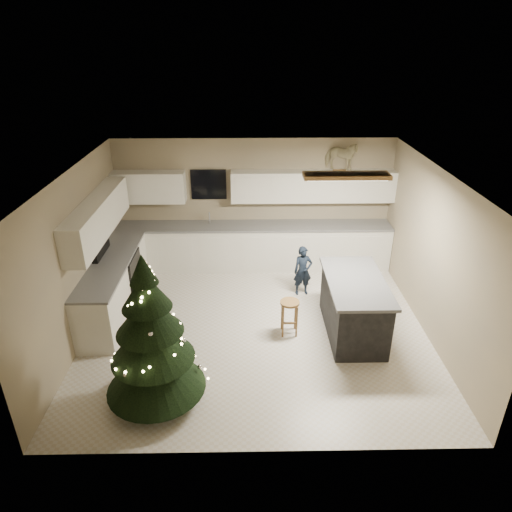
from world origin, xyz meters
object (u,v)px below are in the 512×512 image
(island, at_px, (354,306))
(bar_stool, at_px, (290,309))
(toddler, at_px, (303,271))
(rocking_horse, at_px, (341,156))
(christmas_tree, at_px, (152,344))

(island, relative_size, bar_stool, 2.88)
(island, relative_size, toddler, 1.79)
(island, distance_m, rocking_horse, 3.06)
(christmas_tree, bearing_deg, island, 26.89)
(island, distance_m, christmas_tree, 3.27)
(island, bearing_deg, toddler, 118.81)
(bar_stool, distance_m, rocking_horse, 3.29)
(island, height_order, rocking_horse, rocking_horse)
(rocking_horse, bearing_deg, bar_stool, 176.45)
(christmas_tree, distance_m, rocking_horse, 5.14)
(island, bearing_deg, bar_stool, -179.06)
(christmas_tree, distance_m, toddler, 3.51)
(bar_stool, xyz_separation_m, christmas_tree, (-1.87, -1.45, 0.44))
(island, relative_size, rocking_horse, 2.43)
(island, height_order, toddler, island)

